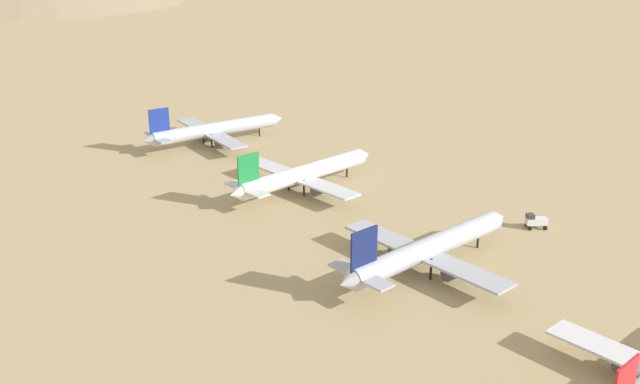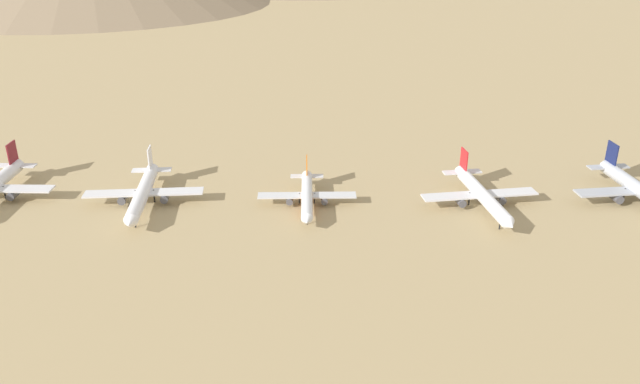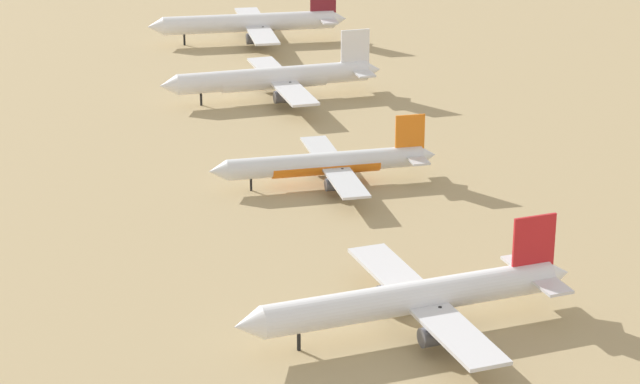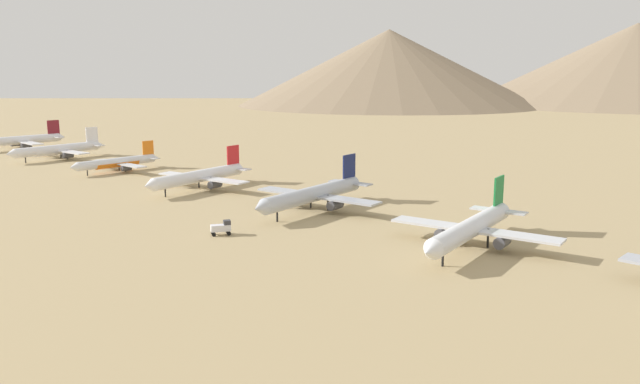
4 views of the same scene
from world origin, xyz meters
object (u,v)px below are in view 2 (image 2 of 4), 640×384
Objects in this scene: parked_jet_2 at (307,195)px; parked_jet_4 at (639,190)px; parked_jet_1 at (143,193)px; parked_jet_3 at (481,194)px.

parked_jet_2 is 0.79× the size of parked_jet_4.
parked_jet_4 is at bearing 94.19° from parked_jet_1.
parked_jet_2 is 115.15m from parked_jet_4.
parked_jet_4 is at bearing 96.46° from parked_jet_3.
parked_jet_1 is 56.65m from parked_jet_2.
parked_jet_1 is 0.94× the size of parked_jet_4.
parked_jet_1 reaches higher than parked_jet_3.
parked_jet_4 is (-12.55, 171.32, 0.38)m from parked_jet_1.
parked_jet_1 is at bearing -85.81° from parked_jet_4.
parked_jet_3 reaches higher than parked_jet_2.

